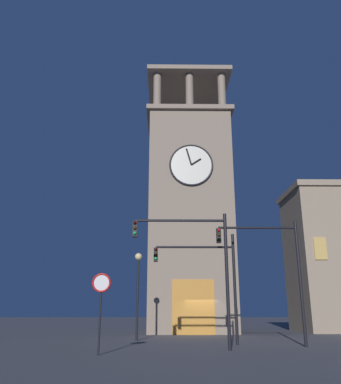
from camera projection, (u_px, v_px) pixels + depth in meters
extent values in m
plane|color=#4C4C51|center=(202.00, 335.00, 29.42)|extent=(200.00, 200.00, 0.00)
cube|color=gray|center=(189.00, 223.00, 35.68)|extent=(6.99, 7.58, 18.42)
cube|color=gray|center=(188.00, 127.00, 38.38)|extent=(7.59, 8.18, 0.40)
cylinder|color=gray|center=(222.00, 92.00, 35.92)|extent=(0.70, 0.70, 3.52)
cylinder|color=gray|center=(190.00, 91.00, 35.88)|extent=(0.70, 0.70, 3.52)
cylinder|color=gray|center=(157.00, 91.00, 35.85)|extent=(0.70, 0.70, 3.52)
cylinder|color=gray|center=(214.00, 124.00, 42.03)|extent=(0.70, 0.70, 3.52)
cylinder|color=gray|center=(186.00, 123.00, 41.99)|extent=(0.70, 0.70, 3.52)
cylinder|color=gray|center=(158.00, 123.00, 41.96)|extent=(0.70, 0.70, 3.52)
cube|color=gray|center=(187.00, 91.00, 39.50)|extent=(7.59, 8.18, 0.40)
cylinder|color=black|center=(187.00, 76.00, 40.00)|extent=(0.12, 0.12, 3.06)
cylinder|color=silver|center=(191.00, 165.00, 33.16)|extent=(3.50, 0.12, 3.50)
torus|color=black|center=(191.00, 165.00, 33.14)|extent=(3.66, 0.16, 3.66)
cube|color=black|center=(196.00, 162.00, 33.14)|extent=(0.87, 0.06, 0.62)
cube|color=black|center=(189.00, 157.00, 33.27)|extent=(0.50, 0.06, 1.47)
cube|color=orange|center=(193.00, 307.00, 30.03)|extent=(3.20, 0.24, 4.00)
cube|color=#E0B259|center=(320.00, 248.00, 32.37)|extent=(1.00, 0.12, 1.80)
cylinder|color=black|center=(227.00, 279.00, 18.47)|extent=(0.16, 0.16, 6.17)
cylinder|color=black|center=(180.00, 221.00, 19.23)|extent=(4.31, 0.12, 0.12)
cube|color=black|center=(135.00, 229.00, 19.08)|extent=(0.22, 0.30, 0.75)
sphere|color=#360505|center=(135.00, 223.00, 18.99)|extent=(0.16, 0.16, 0.16)
sphere|color=#392705|center=(135.00, 228.00, 18.92)|extent=(0.16, 0.16, 0.16)
sphere|color=#18C154|center=(135.00, 233.00, 18.85)|extent=(0.16, 0.16, 0.16)
cylinder|color=black|center=(235.00, 287.00, 21.49)|extent=(0.16, 0.16, 5.78)
cylinder|color=black|center=(194.00, 247.00, 22.08)|extent=(4.26, 0.12, 0.12)
cube|color=black|center=(156.00, 255.00, 21.94)|extent=(0.22, 0.30, 0.75)
sphere|color=#360505|center=(156.00, 249.00, 21.84)|extent=(0.16, 0.16, 0.16)
sphere|color=#392705|center=(156.00, 254.00, 21.77)|extent=(0.16, 0.16, 0.16)
sphere|color=#18C154|center=(156.00, 258.00, 21.70)|extent=(0.16, 0.16, 0.16)
cylinder|color=black|center=(300.00, 281.00, 20.20)|extent=(0.16, 0.16, 6.21)
cylinder|color=black|center=(257.00, 228.00, 20.97)|extent=(4.05, 0.12, 0.12)
cube|color=black|center=(219.00, 236.00, 20.82)|extent=(0.22, 0.30, 0.75)
sphere|color=red|center=(219.00, 230.00, 20.73)|extent=(0.16, 0.16, 0.16)
sphere|color=#392705|center=(219.00, 235.00, 20.66)|extent=(0.16, 0.16, 0.16)
sphere|color=#063316|center=(219.00, 239.00, 20.58)|extent=(0.16, 0.16, 0.16)
cylinder|color=black|center=(137.00, 299.00, 24.33)|extent=(0.14, 0.14, 4.72)
sphere|color=#F9DB8C|center=(138.00, 257.00, 25.07)|extent=(0.44, 0.44, 0.44)
cylinder|color=black|center=(100.00, 317.00, 16.05)|extent=(0.08, 0.08, 2.87)
cylinder|color=white|center=(102.00, 283.00, 16.40)|extent=(0.70, 0.04, 0.70)
torus|color=red|center=(101.00, 283.00, 16.38)|extent=(0.78, 0.08, 0.78)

